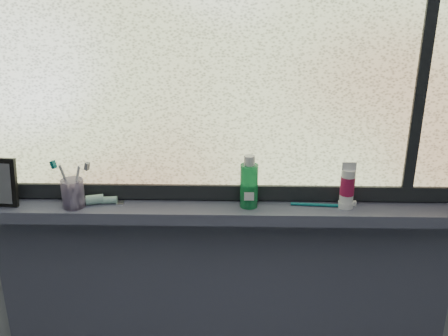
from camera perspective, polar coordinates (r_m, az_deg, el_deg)
wall_back at (r=1.62m, az=0.04°, el=4.20°), size 3.00×0.01×2.50m
windowsill at (r=1.64m, az=-0.02°, el=-4.96°), size 1.62×0.14×0.04m
sill_apron at (r=1.96m, az=0.02°, el=-17.73°), size 1.62×0.02×0.98m
window_pane at (r=1.54m, az=0.03°, el=13.98°), size 1.50×0.01×1.00m
frame_bottom at (r=1.66m, az=0.02°, el=-2.69°), size 1.60×0.03×0.05m
frame_mullion at (r=1.64m, az=22.11°, el=12.91°), size 0.03×0.03×1.00m
toothpaste_tube at (r=1.69m, az=-13.95°, el=-3.52°), size 0.18×0.08×0.03m
toothbrush_cup at (r=1.68m, az=-16.88°, el=-2.79°), size 0.09×0.09×0.09m
toothbrush_lying at (r=1.65m, az=10.90°, el=-4.08°), size 0.23×0.04×0.02m
mouthwash_bottle at (r=1.60m, az=2.89°, el=-1.54°), size 0.08×0.08×0.14m
cream_tube at (r=1.64m, az=13.94°, el=-1.75°), size 0.05×0.05×0.11m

